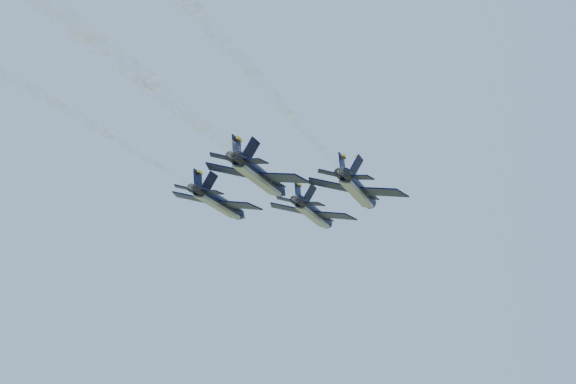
% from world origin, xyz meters
% --- Properties ---
extents(jet_lead, '(12.59, 16.74, 4.32)m').
position_xyz_m(jet_lead, '(0.99, 8.53, 98.35)').
color(jet_lead, black).
extents(jet_left, '(12.59, 16.74, 4.32)m').
position_xyz_m(jet_left, '(-10.29, -0.04, 98.35)').
color(jet_left, black).
extents(jet_right, '(12.59, 16.74, 4.32)m').
position_xyz_m(jet_right, '(8.49, -3.12, 98.35)').
color(jet_right, black).
extents(jet_slot, '(12.59, 16.74, 4.32)m').
position_xyz_m(jet_slot, '(-1.94, -11.71, 98.35)').
color(jet_slot, black).
extents(smoke_trail_lead, '(12.48, 76.55, 2.45)m').
position_xyz_m(smoke_trail_lead, '(-7.00, -48.27, 98.39)').
color(smoke_trail_lead, white).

